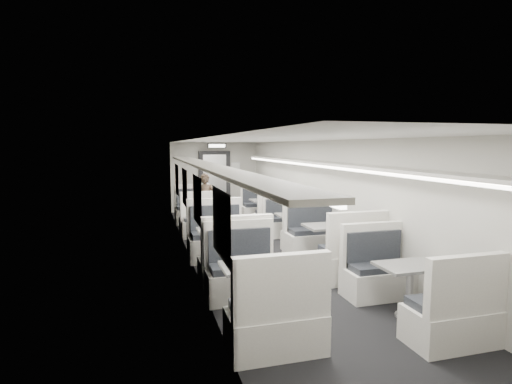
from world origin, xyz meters
TOP-DOWN VIEW (x-y plane):
  - room at (0.00, 0.00)m, footprint 3.24×12.24m
  - booth_left_a at (-1.00, 3.10)m, footprint 1.06×2.14m
  - booth_left_b at (-1.00, 1.38)m, footprint 1.00×2.03m
  - booth_left_c at (-1.00, -0.87)m, footprint 1.12×2.28m
  - booth_left_d at (-1.00, -2.99)m, footprint 1.07×2.18m
  - booth_right_a at (1.00, 3.08)m, footprint 1.05×2.13m
  - booth_right_b at (1.00, 0.85)m, footprint 0.97×1.98m
  - booth_right_c at (1.00, -1.04)m, footprint 1.12×2.27m
  - booth_right_d at (1.00, -3.42)m, footprint 1.02×2.07m
  - passenger at (-0.75, 3.13)m, footprint 0.65×0.54m
  - window_a at (-1.49, 3.40)m, footprint 0.02×1.18m
  - window_b at (-1.49, 1.20)m, footprint 0.02×1.18m
  - window_c at (-1.49, -1.00)m, footprint 0.02×1.18m
  - window_d at (-1.49, -3.20)m, footprint 0.02×1.18m
  - luggage_rack_left at (-1.24, -0.30)m, footprint 0.46×10.40m
  - luggage_rack_right at (1.24, -0.30)m, footprint 0.46×10.40m
  - vestibule_door at (0.00, 5.93)m, footprint 1.10×0.13m
  - exit_sign at (0.00, 5.44)m, footprint 0.62×0.12m
  - wall_notice at (0.75, 5.92)m, footprint 0.32×0.02m

SIDE VIEW (x-z plane):
  - booth_right_b at x=1.00m, z-range -0.18..0.88m
  - booth_left_b at x=-1.00m, z-range -0.18..0.90m
  - booth_right_d at x=1.00m, z-range -0.18..0.92m
  - booth_right_a at x=1.00m, z-range -0.19..0.95m
  - booth_left_a at x=-1.00m, z-range -0.19..0.96m
  - booth_left_d at x=-1.00m, z-range -0.19..0.97m
  - booth_right_c at x=1.00m, z-range -0.20..1.01m
  - booth_left_c at x=-1.00m, z-range -0.20..1.02m
  - passenger at x=-0.75m, z-range 0.00..1.52m
  - vestibule_door at x=0.00m, z-range -0.01..2.09m
  - room at x=0.00m, z-range -0.12..2.52m
  - window_a at x=-1.49m, z-range 0.93..1.77m
  - window_b at x=-1.49m, z-range 0.93..1.77m
  - window_c at x=-1.49m, z-range 0.93..1.77m
  - window_d at x=-1.49m, z-range 0.93..1.77m
  - wall_notice at x=0.75m, z-range 1.30..1.70m
  - luggage_rack_left at x=-1.24m, z-range 1.87..1.96m
  - luggage_rack_right at x=1.24m, z-range 1.87..1.96m
  - exit_sign at x=0.00m, z-range 2.20..2.36m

